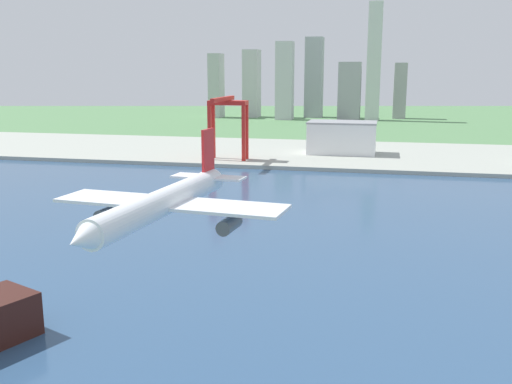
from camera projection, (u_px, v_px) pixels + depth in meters
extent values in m
plane|color=#528050|center=(312.00, 224.00, 224.54)|extent=(2400.00, 2400.00, 0.00)
cube|color=#2D4C70|center=(286.00, 276.00, 167.24)|extent=(840.00, 360.00, 0.15)
cube|color=#9EA499|center=(345.00, 154.00, 405.68)|extent=(840.00, 140.00, 2.50)
cylinder|color=white|center=(164.00, 202.00, 87.81)|extent=(8.02, 39.36, 4.18)
cone|color=white|center=(81.00, 240.00, 68.08)|extent=(4.40, 4.97, 3.97)
cube|color=white|center=(170.00, 203.00, 89.76)|extent=(38.09, 12.26, 0.50)
cube|color=red|center=(208.00, 157.00, 103.22)|extent=(0.96, 4.72, 10.03)
cube|color=white|center=(208.00, 177.00, 104.00)|extent=(13.83, 5.61, 0.36)
cylinder|color=#4C4F54|center=(229.00, 225.00, 85.93)|extent=(2.83, 5.68, 2.30)
cylinder|color=#4C4F54|center=(109.00, 214.00, 92.36)|extent=(2.83, 5.68, 2.30)
cube|color=red|center=(210.00, 133.00, 368.37)|extent=(2.20, 2.20, 35.29)
cube|color=red|center=(244.00, 133.00, 363.53)|extent=(2.20, 2.20, 35.29)
cube|color=red|center=(213.00, 131.00, 376.01)|extent=(2.20, 2.20, 35.29)
cube|color=red|center=(247.00, 132.00, 371.17)|extent=(2.20, 2.20, 35.29)
cube|color=red|center=(228.00, 103.00, 365.84)|extent=(25.03, 10.00, 2.80)
cube|color=red|center=(223.00, 99.00, 354.24)|extent=(2.60, 46.16, 2.60)
cube|color=white|center=(342.00, 138.00, 398.33)|extent=(46.29, 28.52, 21.15)
cube|color=gray|center=(342.00, 122.00, 396.02)|extent=(47.21, 29.09, 1.20)
cube|color=#A9ADAA|center=(216.00, 86.00, 741.43)|extent=(15.21, 26.11, 81.69)
cube|color=#B2B2B3|center=(252.00, 84.00, 746.77)|extent=(19.96, 25.09, 86.79)
cube|color=#B8B8BF|center=(285.00, 81.00, 705.60)|extent=(20.94, 19.10, 95.08)
cube|color=#9CA1A7|center=(314.00, 78.00, 741.70)|extent=(22.37, 23.20, 102.29)
cube|color=#97969F|center=(349.00, 91.00, 704.98)|extent=(27.45, 19.85, 70.55)
cube|color=silver|center=(374.00, 62.00, 687.63)|extent=(16.64, 14.75, 140.05)
cube|color=#9F9EA0|center=(400.00, 91.00, 725.24)|extent=(15.99, 17.60, 69.86)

